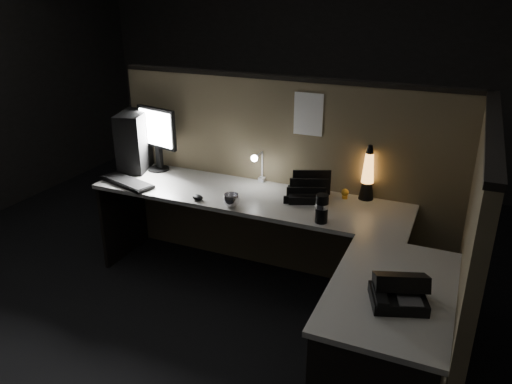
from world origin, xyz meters
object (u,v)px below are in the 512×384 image
at_px(desk_phone, 398,292).
at_px(monitor, 157,133).
at_px(pc_tower, 136,140).
at_px(keyboard, 127,182).
at_px(lava_lamp, 368,177).

bearing_deg(desk_phone, monitor, 132.46).
xyz_separation_m(pc_tower, keyboard, (0.15, -0.35, -0.22)).
bearing_deg(pc_tower, keyboard, -84.16).
bearing_deg(desk_phone, lava_lamp, 89.43).
xyz_separation_m(monitor, keyboard, (-0.05, -0.37, -0.29)).
relative_size(pc_tower, monitor, 0.92).
relative_size(pc_tower, lava_lamp, 1.19).
distance_m(monitor, desk_phone, 2.36).
height_order(pc_tower, lava_lamp, pc_tower).
xyz_separation_m(monitor, lava_lamp, (1.67, 0.07, -0.14)).
bearing_deg(desk_phone, keyboard, 141.41).
relative_size(lava_lamp, desk_phone, 1.28).
distance_m(keyboard, desk_phone, 2.24).
distance_m(monitor, keyboard, 0.48).
distance_m(pc_tower, lava_lamp, 1.86).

